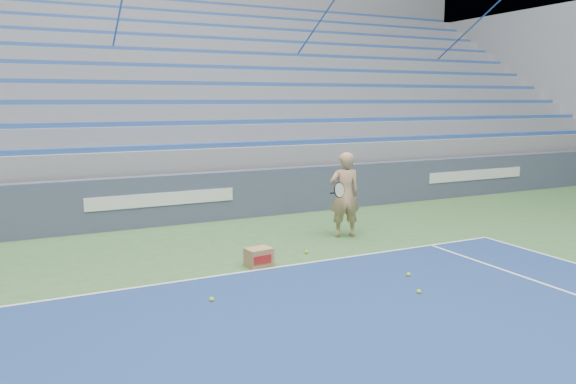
{
  "coord_description": "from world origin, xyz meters",
  "views": [
    {
      "loc": [
        -2.81,
        3.9,
        2.7
      ],
      "look_at": [
        1.37,
        12.38,
        1.15
      ],
      "focal_mm": 35.0,
      "sensor_mm": 36.0,
      "label": 1
    }
  ],
  "objects": [
    {
      "name": "sponsor_barrier",
      "position": [
        0.0,
        15.88,
        0.55
      ],
      "size": [
        30.0,
        0.32,
        1.1
      ],
      "color": "#404961",
      "rests_on": "ground"
    },
    {
      "name": "tennis_player",
      "position": [
        3.03,
        13.23,
        0.85
      ],
      "size": [
        0.95,
        0.89,
        1.7
      ],
      "color": "tan",
      "rests_on": "ground"
    },
    {
      "name": "tennis_ball_1",
      "position": [
        1.75,
        12.44,
        0.03
      ],
      "size": [
        0.07,
        0.07,
        0.07
      ],
      "primitive_type": "sphere",
      "color": "#C0E72F",
      "rests_on": "ground"
    },
    {
      "name": "tennis_ball_2",
      "position": [
        2.19,
        9.87,
        0.03
      ],
      "size": [
        0.07,
        0.07,
        0.07
      ],
      "primitive_type": "sphere",
      "color": "#C0E72F",
      "rests_on": "ground"
    },
    {
      "name": "tennis_ball_0",
      "position": [
        -0.53,
        10.87,
        0.03
      ],
      "size": [
        0.07,
        0.07,
        0.07
      ],
      "primitive_type": "sphere",
      "color": "#C0E72F",
      "rests_on": "ground"
    },
    {
      "name": "tennis_ball_3",
      "position": [
        2.55,
        10.57,
        0.03
      ],
      "size": [
        0.07,
        0.07,
        0.07
      ],
      "primitive_type": "sphere",
      "color": "#C0E72F",
      "rests_on": "ground"
    },
    {
      "name": "bleachers",
      "position": [
        0.0,
        21.6,
        2.36
      ],
      "size": [
        31.0,
        9.15,
        7.3
      ],
      "color": "gray",
      "rests_on": "ground"
    },
    {
      "name": "ball_box",
      "position": [
        0.69,
        12.1,
        0.15
      ],
      "size": [
        0.45,
        0.37,
        0.31
      ],
      "color": "#A1794E",
      "rests_on": "ground"
    }
  ]
}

